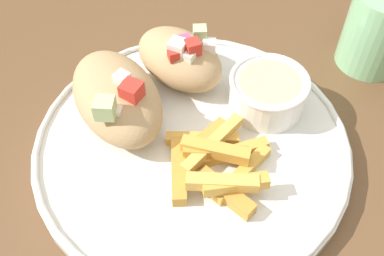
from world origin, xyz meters
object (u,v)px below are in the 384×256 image
at_px(plate, 192,144).
at_px(sauce_ramekin, 268,91).
at_px(fries_pile, 215,163).
at_px(water_glass, 377,33).
at_px(pita_sandwich_far, 180,58).
at_px(pita_sandwich_near, 117,97).

distance_m(plate, sauce_ramekin, 0.09).
xyz_separation_m(fries_pile, sauce_ramekin, (-0.01, 0.10, 0.01)).
height_order(fries_pile, sauce_ramekin, sauce_ramekin).
bearing_deg(plate, water_glass, 70.91).
relative_size(pita_sandwich_far, sauce_ramekin, 1.38).
distance_m(plate, fries_pile, 0.04).
distance_m(fries_pile, water_glass, 0.24).
bearing_deg(pita_sandwich_far, sauce_ramekin, 17.88).
relative_size(pita_sandwich_near, water_glass, 1.66).
bearing_deg(plate, pita_sandwich_near, -166.29).
bearing_deg(pita_sandwich_near, pita_sandwich_far, 105.14).
relative_size(plate, pita_sandwich_far, 2.77).
bearing_deg(plate, fries_pile, -18.96).
height_order(pita_sandwich_near, pita_sandwich_far, pita_sandwich_near).
relative_size(sauce_ramekin, water_glass, 0.88).
bearing_deg(pita_sandwich_near, plate, 37.65).
height_order(pita_sandwich_far, sauce_ramekin, pita_sandwich_far).
height_order(fries_pile, water_glass, water_glass).
relative_size(pita_sandwich_far, water_glass, 1.21).
xyz_separation_m(pita_sandwich_far, fries_pile, (0.10, -0.07, -0.02)).
height_order(pita_sandwich_near, sauce_ramekin, pita_sandwich_near).
bearing_deg(sauce_ramekin, plate, -110.29).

